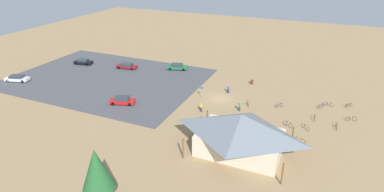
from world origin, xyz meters
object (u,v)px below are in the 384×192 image
Objects in this scene: bicycle_teal_mid_cluster at (351,119)px; bicycle_yellow_lone_east at (299,140)px; visitor_by_pavilion at (240,106)px; bicycle_blue_trailside at (321,106)px; visitor_near_lot at (201,107)px; bicycle_purple_edge_south at (279,105)px; car_black_near_entry at (83,62)px; bicycle_black_back_row at (349,105)px; car_red_front_row at (122,100)px; bike_pavilion at (240,132)px; car_maroon_second_row at (127,66)px; visitor_at_bikes at (228,89)px; pine_far_west at (97,169)px; bicycle_red_yard_left at (328,104)px; bicycle_teal_yard_center at (288,124)px; lot_sign at (202,90)px; bicycle_orange_yard_right at (336,126)px; car_green_by_curb at (177,67)px; bicycle_silver_front_row at (306,127)px; bicycle_white_near_sign at (248,103)px; car_white_aisle_side at (17,78)px; trash_bin at (252,82)px; bicycle_green_by_bin at (315,117)px.

bicycle_yellow_lone_east is (6.81, 9.84, -0.00)m from bicycle_teal_mid_cluster.
bicycle_blue_trailside is at bearing -152.30° from visitor_by_pavilion.
visitor_near_lot is at bearing 27.15° from bicycle_blue_trailside.
bicycle_yellow_lone_east is 12.87m from bicycle_blue_trailside.
car_black_near_entry is at bearing -5.45° from bicycle_purple_edge_south.
bicycle_purple_edge_south is at bearing 23.52° from bicycle_black_back_row.
visitor_by_pavilion is (-19.61, -5.71, 0.14)m from car_red_front_row.
bike_pavilion reaches higher than bicycle_yellow_lone_east.
bicycle_teal_mid_cluster is at bearing 172.12° from car_maroon_second_row.
bicycle_black_back_row is 0.76× the size of visitor_at_bikes.
bicycle_red_yard_left is at bearing -120.40° from pine_far_west.
pine_far_west is 1.49× the size of car_maroon_second_row.
car_red_front_row is (27.88, 3.61, 0.34)m from bicycle_teal_yard_center.
visitor_near_lot is at bearing 2.95° from bicycle_teal_yard_center.
lot_sign is at bearing -15.90° from bicycle_teal_yard_center.
bicycle_teal_mid_cluster is 0.96× the size of bicycle_orange_yard_right.
visitor_near_lot is (18.30, 9.39, 0.52)m from bicycle_blue_trailside.
visitor_near_lot is at bearing 15.84° from bicycle_teal_mid_cluster.
bicycle_purple_edge_south is at bearing -2.04° from bicycle_teal_mid_cluster.
visitor_near_lot is (9.04, -8.83, -2.27)m from bike_pavilion.
bicycle_teal_yard_center is 8.55m from visitor_by_pavilion.
pine_far_west is 1.51× the size of car_green_by_curb.
car_red_front_row is at bearing 7.20° from bicycle_silver_front_row.
bicycle_blue_trailside is 0.30× the size of car_red_front_row.
bicycle_silver_front_row is (-17.86, -25.47, -4.70)m from pine_far_west.
bicycle_orange_yard_right is 14.51m from bicycle_white_near_sign.
bicycle_teal_yard_center is 54.23m from car_white_aisle_side.
bike_pavilion is at bearing 99.76° from trash_bin.
car_white_aisle_side is 1.05× the size of car_green_by_curb.
car_white_aisle_side is at bearing 10.51° from bicycle_purple_edge_south.
bike_pavilion reaches higher than lot_sign.
bicycle_teal_yard_center is at bearing -117.76° from bike_pavilion.
car_black_near_entry is 25.53m from car_red_front_row.
car_black_near_entry is at bearing -11.42° from bicycle_silver_front_row.
bike_pavilion is 7.55× the size of bicycle_red_yard_left.
visitor_by_pavilion reaches higher than bicycle_green_by_bin.
bicycle_orange_yard_right is 7.76m from bicycle_red_yard_left.
bicycle_purple_edge_south is at bearing -149.42° from visitor_near_lot.
bicycle_orange_yard_right is 1.02× the size of visitor_at_bikes.
bike_pavilion is 9.46m from bicycle_yellow_lone_east.
car_black_near_entry reaches higher than bicycle_teal_yard_center.
trash_bin is 16.59m from bicycle_green_by_bin.
bicycle_purple_edge_south is at bearing -164.35° from bicycle_white_near_sign.
visitor_near_lot reaches higher than bicycle_teal_mid_cluster.
bicycle_purple_edge_south is 36.00m from car_maroon_second_row.
visitor_near_lot is at bearing 161.96° from car_black_near_entry.
bike_pavilion reaches higher than visitor_near_lot.
car_red_front_row is at bearing 9.81° from bicycle_orange_yard_right.
bicycle_purple_edge_south is 12.00m from bicycle_black_back_row.
bicycle_orange_yard_right is 0.97× the size of bicycle_green_by_bin.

